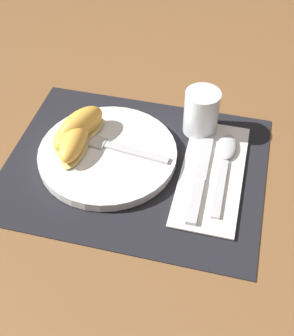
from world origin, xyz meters
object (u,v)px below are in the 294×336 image
object	(u,v)px
plate	(108,154)
citrus_wedge_1	(74,133)
fork	(109,145)
juice_glass	(201,114)
citrus_wedge_2	(75,141)
citrus_wedge_0	(81,125)
knife	(201,173)
spoon	(225,157)

from	to	relation	value
plate	citrus_wedge_1	bearing A→B (deg)	167.67
fork	citrus_wedge_1	world-z (taller)	citrus_wedge_1
juice_glass	citrus_wedge_2	bearing A→B (deg)	-149.81
citrus_wedge_0	citrus_wedge_1	bearing A→B (deg)	-114.90
plate	knife	size ratio (longest dim) A/B	1.03
spoon	citrus_wedge_2	bearing A→B (deg)	-169.39
spoon	fork	xyz separation A→B (m)	(-0.20, -0.03, 0.01)
fork	citrus_wedge_2	bearing A→B (deg)	-162.67
citrus_wedge_0	citrus_wedge_2	distance (m)	0.04
juice_glass	citrus_wedge_0	size ratio (longest dim) A/B	0.77
citrus_wedge_1	citrus_wedge_2	distance (m)	0.02
juice_glass	citrus_wedge_0	bearing A→B (deg)	-158.49
fork	citrus_wedge_2	size ratio (longest dim) A/B	1.67
knife	plate	bearing A→B (deg)	179.48
citrus_wedge_1	citrus_wedge_2	size ratio (longest dim) A/B	1.02
citrus_wedge_0	knife	bearing A→B (deg)	-8.49
juice_glass	knife	distance (m)	0.12
fork	citrus_wedge_2	distance (m)	0.06
knife	citrus_wedge_2	xyz separation A→B (m)	(-0.22, -0.00, 0.03)
juice_glass	spoon	bearing A→B (deg)	-50.84
plate	spoon	world-z (taller)	plate
juice_glass	fork	size ratio (longest dim) A/B	0.45
fork	citrus_wedge_0	xyz separation A→B (m)	(-0.05, 0.02, 0.02)
plate	fork	distance (m)	0.02
juice_glass	spoon	size ratio (longest dim) A/B	0.44
knife	citrus_wedge_0	xyz separation A→B (m)	(-0.22, 0.03, 0.03)
plate	citrus_wedge_0	size ratio (longest dim) A/B	2.19
citrus_wedge_1	spoon	bearing A→B (deg)	6.08
plate	juice_glass	distance (m)	0.18
plate	spoon	bearing A→B (deg)	11.97
plate	citrus_wedge_2	distance (m)	0.06
fork	citrus_wedge_1	distance (m)	0.06
juice_glass	fork	xyz separation A→B (m)	(-0.14, -0.10, -0.02)
spoon	citrus_wedge_1	xyz separation A→B (m)	(-0.26, -0.03, 0.02)
juice_glass	citrus_wedge_2	size ratio (longest dim) A/B	0.75
plate	fork	world-z (taller)	fork
plate	fork	size ratio (longest dim) A/B	1.28
juice_glass	citrus_wedge_1	world-z (taller)	juice_glass
knife	spoon	xyz separation A→B (m)	(0.03, 0.04, 0.00)
fork	citrus_wedge_1	xyz separation A→B (m)	(-0.06, 0.00, 0.01)
fork	citrus_wedge_0	distance (m)	0.06
fork	spoon	bearing A→B (deg)	8.71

